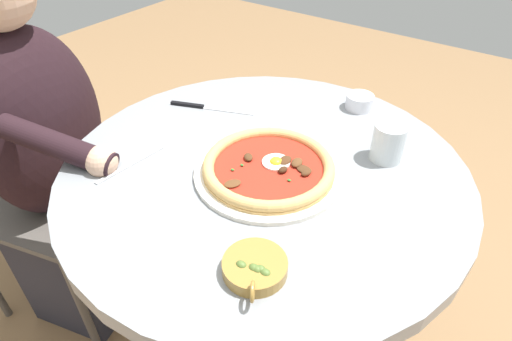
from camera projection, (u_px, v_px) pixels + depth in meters
dining_table at (263, 218)px, 1.03m from camera, size 0.88×0.88×0.75m
pizza_on_plate at (269, 168)px, 0.89m from camera, size 0.32×0.32×0.03m
water_glass at (388, 145)px, 0.93m from camera, size 0.07×0.07×0.08m
steak_knife at (199, 107)px, 1.13m from camera, size 0.22×0.09×0.01m
ramekin_capers at (360, 101)px, 1.11m from camera, size 0.07×0.07×0.04m
olive_pan at (255, 267)px, 0.69m from camera, size 0.11×0.12×0.05m
fork_utensil at (131, 164)px, 0.93m from camera, size 0.03×0.17×0.00m
diner_person at (62, 184)px, 1.25m from camera, size 0.55×0.43×1.15m
cafe_chair_diner at (21, 167)px, 1.28m from camera, size 0.52×0.52×0.89m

